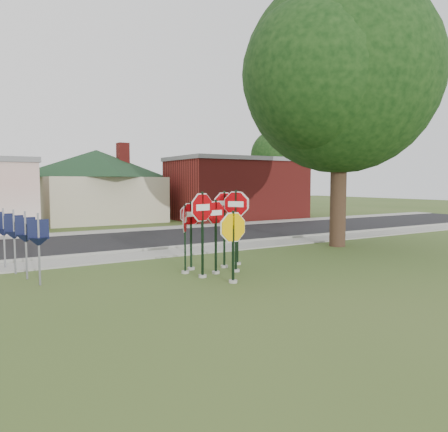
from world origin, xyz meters
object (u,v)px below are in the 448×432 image
stop_sign_left (202,221)px  oak_tree (341,75)px  stop_sign_center (216,227)px  stop_sign_yellow (233,237)px

stop_sign_left → oak_tree: bearing=16.8°
stop_sign_center → stop_sign_left: stop_sign_left is taller
stop_sign_yellow → stop_sign_left: size_ratio=0.81×
oak_tree → stop_sign_left: bearing=-163.2°
stop_sign_center → oak_tree: bearing=16.3°
stop_sign_center → oak_tree: oak_tree is taller
stop_sign_center → stop_sign_left: (-0.61, -0.26, 0.24)m
stop_sign_center → stop_sign_yellow: size_ratio=1.11×
stop_sign_yellow → stop_sign_left: stop_sign_left is taller
stop_sign_center → stop_sign_left: 0.71m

